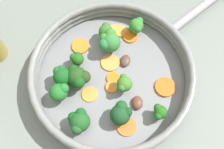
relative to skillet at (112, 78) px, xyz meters
The scene contains 29 objects.
ground_plane 0.01m from the skillet, ahead, with size 4.00×4.00×0.00m, color slate.
skillet is the anchor object (origin of this frame).
skillet_rim_wall 0.03m from the skillet, ahead, with size 0.37×0.37×0.05m.
skillet_handle 0.30m from the skillet, 85.96° to the right, with size 0.02×0.02×0.23m, color #999B9E.
skillet_rivet_left 0.17m from the skillet, 98.91° to the right, with size 0.01×0.01×0.01m, color gray.
skillet_rivet_right 0.17m from the skillet, 73.01° to the right, with size 0.01×0.01×0.01m, color gray.
carrot_slice_0 0.11m from the skillet, ahead, with size 0.04×0.04×0.01m, color orange.
carrot_slice_1 0.07m from the skillet, 94.75° to the left, with size 0.04×0.04×0.00m, color orange.
carrot_slice_2 0.12m from the skillet, 159.69° to the left, with size 0.04×0.04×0.00m, color orange.
carrot_slice_3 0.13m from the skillet, 137.57° to the right, with size 0.05×0.05×0.01m, color orange.
carrot_slice_4 0.13m from the skillet, 39.27° to the right, with size 0.03×0.03×0.00m, color #F3973D.
carrot_slice_5 0.03m from the skillet, 143.57° to the left, with size 0.03×0.03×0.01m, color orange.
carrot_slice_6 0.04m from the skillet, 29.13° to the right, with size 0.04×0.04×0.00m, color #F69342.
carrot_slice_7 0.12m from the skillet, 58.47° to the right, with size 0.04×0.04×0.00m, color orange.
carrot_slice_8 0.13m from the skillet, 45.91° to the right, with size 0.03×0.03×0.00m, color gold.
carrot_slice_9 0.01m from the skillet, 147.42° to the right, with size 0.03×0.03×0.01m, color orange.
broccoli_floret_0 0.13m from the skillet, 77.26° to the left, with size 0.04×0.05×0.05m.
broccoli_floret_1 0.14m from the skillet, 61.43° to the right, with size 0.04×0.04×0.05m.
broccoli_floret_2 0.14m from the skillet, 112.63° to the left, with size 0.05×0.05×0.05m.
broccoli_floret_3 0.09m from the skillet, 31.07° to the right, with size 0.05×0.05×0.06m.
broccoli_floret_4 0.09m from the skillet, 29.88° to the left, with size 0.03×0.03×0.04m.
broccoli_floret_5 0.09m from the skillet, 64.25° to the left, with size 0.06×0.05×0.05m.
broccoli_floret_6 0.14m from the skillet, 167.86° to the right, with size 0.03×0.03×0.04m.
broccoli_floret_7 0.06m from the skillet, behind, with size 0.04×0.04×0.05m.
broccoli_floret_8 0.11m from the skillet, 27.96° to the right, with size 0.04×0.04×0.05m.
broccoli_floret_9 0.11m from the skillet, 155.40° to the left, with size 0.05×0.05×0.05m.
broccoli_floret_10 0.12m from the skillet, 59.64° to the left, with size 0.05×0.04×0.05m.
mushroom_piece_0 0.09m from the skillet, behind, with size 0.03×0.02×0.01m, color brown.
mushroom_piece_1 0.05m from the skillet, 74.09° to the right, with size 0.03×0.02×0.01m, color brown.
Camera 1 is at (-0.19, 0.14, 0.58)m, focal length 42.00 mm.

